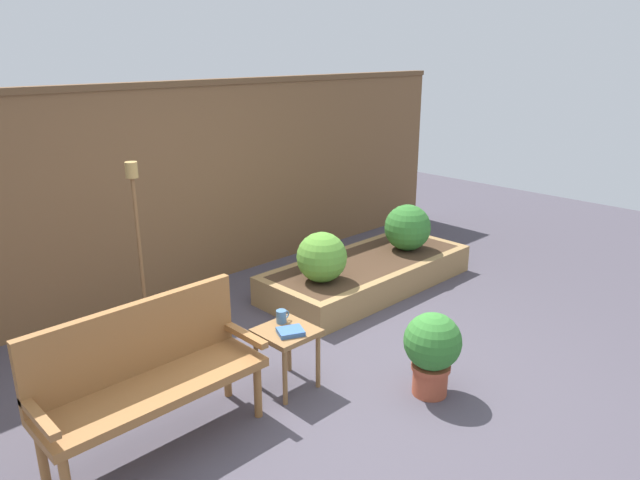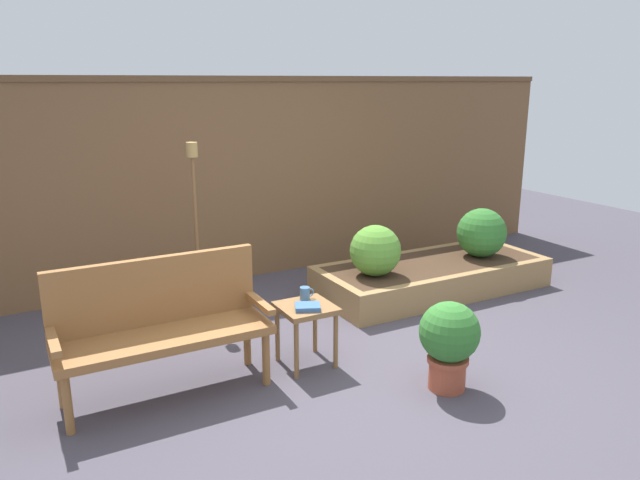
{
  "view_description": "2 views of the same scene",
  "coord_description": "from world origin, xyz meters",
  "px_view_note": "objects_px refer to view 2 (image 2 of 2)",
  "views": [
    {
      "loc": [
        -2.89,
        -2.62,
        2.46
      ],
      "look_at": [
        0.5,
        0.85,
        0.86
      ],
      "focal_mm": 32.77,
      "sensor_mm": 36.0,
      "label": 1
    },
    {
      "loc": [
        -2.29,
        -3.44,
        2.12
      ],
      "look_at": [
        0.06,
        0.87,
        0.81
      ],
      "focal_mm": 33.88,
      "sensor_mm": 36.0,
      "label": 2
    }
  ],
  "objects_px": {
    "book_on_table": "(308,307)",
    "garden_bench": "(160,317)",
    "shrub_near_bench": "(375,251)",
    "potted_boxwood": "(449,339)",
    "side_table": "(306,316)",
    "shrub_far_corner": "(482,233)",
    "cup_on_table": "(305,293)",
    "tiki_torch": "(194,197)"
  },
  "relations": [
    {
      "from": "book_on_table",
      "to": "potted_boxwood",
      "type": "xyz_separation_m",
      "value": [
        0.72,
        -0.74,
        -0.12
      ]
    },
    {
      "from": "shrub_near_bench",
      "to": "book_on_table",
      "type": "bearing_deg",
      "value": -143.28
    },
    {
      "from": "garden_bench",
      "to": "shrub_far_corner",
      "type": "xyz_separation_m",
      "value": [
        3.56,
        0.68,
        0.01
      ]
    },
    {
      "from": "garden_bench",
      "to": "potted_boxwood",
      "type": "xyz_separation_m",
      "value": [
        1.76,
        -0.94,
        -0.17
      ]
    },
    {
      "from": "book_on_table",
      "to": "potted_boxwood",
      "type": "bearing_deg",
      "value": -21.15
    },
    {
      "from": "shrub_far_corner",
      "to": "potted_boxwood",
      "type": "bearing_deg",
      "value": -138.01
    },
    {
      "from": "side_table",
      "to": "tiki_torch",
      "type": "height_order",
      "value": "tiki_torch"
    },
    {
      "from": "book_on_table",
      "to": "shrub_far_corner",
      "type": "relative_size",
      "value": 0.35
    },
    {
      "from": "side_table",
      "to": "shrub_far_corner",
      "type": "bearing_deg",
      "value": 18.0
    },
    {
      "from": "book_on_table",
      "to": "shrub_far_corner",
      "type": "xyz_separation_m",
      "value": [
        2.53,
        0.89,
        0.06
      ]
    },
    {
      "from": "garden_bench",
      "to": "book_on_table",
      "type": "relative_size",
      "value": 7.86
    },
    {
      "from": "shrub_near_bench",
      "to": "tiki_torch",
      "type": "height_order",
      "value": "tiki_torch"
    },
    {
      "from": "garden_bench",
      "to": "tiki_torch",
      "type": "distance_m",
      "value": 1.57
    },
    {
      "from": "garden_bench",
      "to": "book_on_table",
      "type": "height_order",
      "value": "garden_bench"
    },
    {
      "from": "garden_bench",
      "to": "shrub_far_corner",
      "type": "height_order",
      "value": "garden_bench"
    },
    {
      "from": "garden_bench",
      "to": "potted_boxwood",
      "type": "bearing_deg",
      "value": -28.24
    },
    {
      "from": "book_on_table",
      "to": "garden_bench",
      "type": "bearing_deg",
      "value": -166.86
    },
    {
      "from": "side_table",
      "to": "shrub_far_corner",
      "type": "distance_m",
      "value": 2.64
    },
    {
      "from": "cup_on_table",
      "to": "side_table",
      "type": "bearing_deg",
      "value": -115.04
    },
    {
      "from": "cup_on_table",
      "to": "shrub_far_corner",
      "type": "xyz_separation_m",
      "value": [
        2.45,
        0.7,
        0.03
      ]
    },
    {
      "from": "book_on_table",
      "to": "shrub_near_bench",
      "type": "relative_size",
      "value": 0.37
    },
    {
      "from": "garden_bench",
      "to": "shrub_near_bench",
      "type": "distance_m",
      "value": 2.32
    },
    {
      "from": "garden_bench",
      "to": "book_on_table",
      "type": "bearing_deg",
      "value": -11.25
    },
    {
      "from": "cup_on_table",
      "to": "tiki_torch",
      "type": "relative_size",
      "value": 0.07
    },
    {
      "from": "book_on_table",
      "to": "potted_boxwood",
      "type": "height_order",
      "value": "potted_boxwood"
    },
    {
      "from": "shrub_near_bench",
      "to": "shrub_far_corner",
      "type": "relative_size",
      "value": 0.95
    },
    {
      "from": "garden_bench",
      "to": "side_table",
      "type": "distance_m",
      "value": 1.07
    },
    {
      "from": "side_table",
      "to": "shrub_near_bench",
      "type": "height_order",
      "value": "shrub_near_bench"
    },
    {
      "from": "book_on_table",
      "to": "tiki_torch",
      "type": "bearing_deg",
      "value": 127.65
    },
    {
      "from": "cup_on_table",
      "to": "potted_boxwood",
      "type": "xyz_separation_m",
      "value": [
        0.65,
        -0.93,
        -0.15
      ]
    },
    {
      "from": "shrub_near_bench",
      "to": "shrub_far_corner",
      "type": "distance_m",
      "value": 1.34
    },
    {
      "from": "cup_on_table",
      "to": "tiki_torch",
      "type": "distance_m",
      "value": 1.51
    },
    {
      "from": "side_table",
      "to": "book_on_table",
      "type": "xyz_separation_m",
      "value": [
        -0.02,
        -0.07,
        0.1
      ]
    },
    {
      "from": "shrub_near_bench",
      "to": "garden_bench",
      "type": "bearing_deg",
      "value": -162.95
    },
    {
      "from": "tiki_torch",
      "to": "book_on_table",
      "type": "bearing_deg",
      "value": -76.74
    },
    {
      "from": "garden_bench",
      "to": "tiki_torch",
      "type": "bearing_deg",
      "value": 62.66
    },
    {
      "from": "potted_boxwood",
      "to": "shrub_far_corner",
      "type": "bearing_deg",
      "value": 41.99
    },
    {
      "from": "tiki_torch",
      "to": "cup_on_table",
      "type": "bearing_deg",
      "value": -71.87
    },
    {
      "from": "potted_boxwood",
      "to": "shrub_near_bench",
      "type": "xyz_separation_m",
      "value": [
        0.46,
        1.62,
        0.17
      ]
    },
    {
      "from": "side_table",
      "to": "cup_on_table",
      "type": "xyz_separation_m",
      "value": [
        0.05,
        0.12,
        0.13
      ]
    },
    {
      "from": "book_on_table",
      "to": "shrub_near_bench",
      "type": "height_order",
      "value": "shrub_near_bench"
    },
    {
      "from": "tiki_torch",
      "to": "potted_boxwood",
      "type": "bearing_deg",
      "value": -64.35
    }
  ]
}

